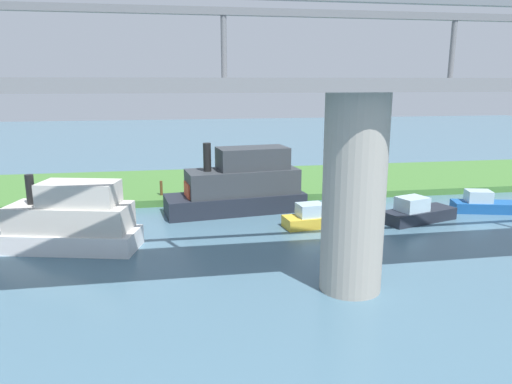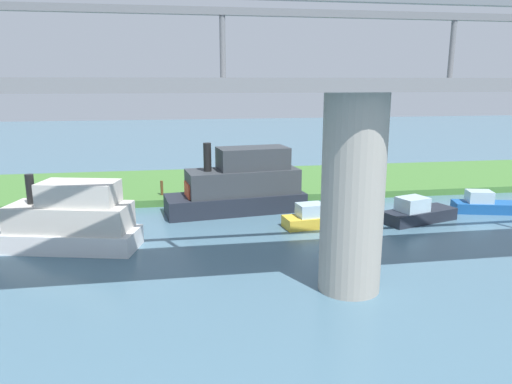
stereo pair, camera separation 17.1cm
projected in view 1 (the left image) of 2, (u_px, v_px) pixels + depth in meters
The scene contains 11 objects.
ground_plane at pixel (252, 203), 35.03m from camera, with size 160.00×160.00×0.00m, color #476B7F.
grassy_bank at pixel (241, 183), 40.73m from camera, with size 80.00×12.00×0.50m, color #427533.
bridge_pylon at pixel (354, 194), 19.74m from camera, with size 2.59×2.59×8.29m, color #9E998E.
bridge_span at pixel (359, 78), 18.71m from camera, with size 70.98×4.30×3.25m.
person_on_bank at pixel (285, 179), 37.77m from camera, with size 0.42×0.42×1.39m.
mooring_post at pixel (161, 188), 35.23m from camera, with size 0.20×0.20×1.07m, color brown.
riverboat_paddlewheel at pixel (68, 222), 25.18m from camera, with size 8.19×4.38×3.99m.
motorboat_white at pixel (417, 212), 30.39m from camera, with size 5.19×3.15×1.63m.
skiff_small at pixel (240, 186), 32.52m from camera, with size 9.63×4.30×4.76m.
pontoon_yellow at pixel (317, 218), 29.40m from camera, with size 4.51×2.07×1.45m.
motorboat_red at pixel (484, 204), 32.66m from camera, with size 4.66×2.64×1.47m.
Camera 1 is at (5.52, 33.50, 8.68)m, focal length 33.81 mm.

